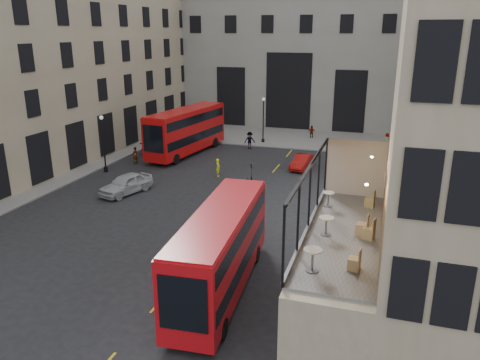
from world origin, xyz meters
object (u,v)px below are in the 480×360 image
(cafe_table_mid, at_px, (326,223))
(cafe_chair_c, at_px, (362,228))
(traffic_light_near, at_px, (252,182))
(pedestrian_a, at_px, (161,138))
(pedestrian_c, at_px, (312,132))
(cafe_chair_b, at_px, (369,232))
(pedestrian_e, at_px, (135,156))
(street_lamp_a, at_px, (104,147))
(car_a, at_px, (126,184))
(car_b, at_px, (302,162))
(cafe_chair_d, at_px, (370,202))
(street_lamp_b, at_px, (263,123))
(bus_far, at_px, (187,129))
(pedestrian_d, at_px, (387,140))
(cafe_table_far, at_px, (328,197))
(car_c, at_px, (160,145))
(cyclist, at_px, (218,168))
(cafe_table_near, at_px, (313,257))
(bicycle, at_px, (241,182))
(pedestrian_b, at_px, (250,140))
(cafe_chair_a, at_px, (355,263))
(traffic_light_far, at_px, (171,128))
(bus_near, at_px, (221,247))

(cafe_table_mid, xyz_separation_m, cafe_chair_c, (1.43, 0.44, -0.23))
(traffic_light_near, height_order, pedestrian_a, traffic_light_near)
(pedestrian_c, xyz_separation_m, cafe_chair_b, (8.39, -38.25, 4.07))
(traffic_light_near, distance_m, pedestrian_e, 17.54)
(street_lamp_a, relative_size, car_a, 1.13)
(car_b, relative_size, cafe_chair_d, 4.67)
(street_lamp_b, bearing_deg, pedestrian_a, -155.55)
(bus_far, xyz_separation_m, car_b, (12.86, -1.92, -2.05))
(pedestrian_d, relative_size, cafe_table_far, 2.20)
(bus_far, xyz_separation_m, car_a, (0.53, -13.44, -1.90))
(street_lamp_b, height_order, car_c, street_lamp_b)
(cyclist, relative_size, pedestrian_d, 1.08)
(cafe_table_near, bearing_deg, car_b, 100.77)
(traffic_light_near, height_order, bus_far, bus_far)
(bicycle, distance_m, pedestrian_e, 12.94)
(car_a, bearing_deg, pedestrian_b, 90.71)
(car_b, relative_size, pedestrian_a, 2.16)
(street_lamp_b, bearing_deg, bus_far, -131.51)
(pedestrian_a, relative_size, cafe_chair_c, 1.95)
(cyclist, height_order, pedestrian_e, pedestrian_e)
(cafe_table_mid, height_order, cafe_chair_c, cafe_chair_c)
(bus_far, relative_size, pedestrian_b, 6.38)
(cafe_chair_a, bearing_deg, traffic_light_far, 125.51)
(bicycle, height_order, cafe_chair_a, cafe_chair_a)
(cafe_chair_c, height_order, cafe_chair_d, cafe_chair_c)
(pedestrian_e, bearing_deg, cafe_chair_a, 57.08)
(cyclist, height_order, cafe_table_far, cafe_table_far)
(car_a, bearing_deg, bus_near, -25.95)
(pedestrian_e, relative_size, cafe_chair_c, 1.81)
(cafe_table_near, distance_m, cafe_chair_a, 1.53)
(cafe_table_mid, bearing_deg, traffic_light_far, 126.24)
(car_b, relative_size, pedestrian_d, 2.57)
(cafe_table_far, xyz_separation_m, cafe_chair_b, (2.06, -3.21, -0.19))
(street_lamp_a, bearing_deg, pedestrian_a, 88.95)
(car_b, distance_m, pedestrian_c, 13.36)
(street_lamp_b, xyz_separation_m, cafe_table_mid, (11.79, -34.37, 2.72))
(car_a, distance_m, pedestrian_e, 8.95)
(pedestrian_a, distance_m, pedestrian_b, 10.26)
(car_b, distance_m, cafe_table_mid, 26.07)
(traffic_light_far, xyz_separation_m, cafe_chair_c, (22.22, -27.93, 2.46))
(pedestrian_a, height_order, cafe_chair_d, cafe_chair_d)
(traffic_light_near, distance_m, street_lamp_b, 22.56)
(street_lamp_a, distance_m, cyclist, 10.83)
(car_b, bearing_deg, cyclist, -137.37)
(pedestrian_e, bearing_deg, bus_far, 162.31)
(bicycle, bearing_deg, street_lamp_a, 90.64)
(cafe_table_mid, bearing_deg, cafe_table_far, 95.89)
(cafe_table_far, distance_m, cafe_chair_d, 2.00)
(bus_far, relative_size, pedestrian_d, 7.95)
(bus_near, bearing_deg, bicycle, 104.04)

